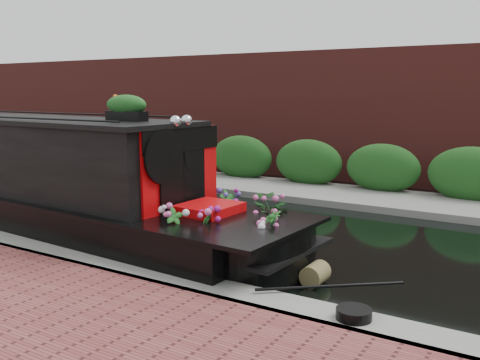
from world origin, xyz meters
The scene contains 8 objects.
ground centered at (0.00, 0.00, 0.00)m, with size 80.00×80.00×0.00m, color black.
near_bank_coping centered at (0.00, -3.30, 0.00)m, with size 40.00×0.60×0.50m, color gray.
far_bank_path centered at (0.00, 4.20, 0.00)m, with size 40.00×2.40×0.34m, color gray.
far_hedge centered at (0.00, 5.10, 0.00)m, with size 40.00×1.10×2.80m, color #1C4A19.
far_brick_wall centered at (0.00, 7.20, 0.00)m, with size 40.00×1.00×8.00m, color maroon.
narrowboat centered at (-3.35, -1.93, 0.86)m, with size 12.49×2.81×2.93m.
rope_fender centered at (3.31, -1.93, 0.16)m, with size 0.32×0.32×0.42m, color brown.
coiled_mooring_rope centered at (4.38, -3.30, 0.31)m, with size 0.40×0.40×0.12m, color black.
Camera 1 is at (6.27, -8.73, 2.75)m, focal length 40.00 mm.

